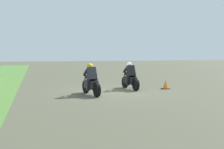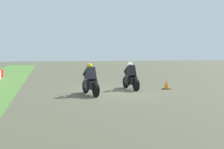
% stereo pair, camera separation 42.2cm
% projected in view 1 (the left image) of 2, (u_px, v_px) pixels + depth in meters
% --- Properties ---
extents(ground_plane, '(120.00, 120.00, 0.00)m').
position_uv_depth(ground_plane, '(111.00, 92.00, 14.05)').
color(ground_plane, '#535440').
extents(rider_lane_a, '(2.04, 0.57, 1.51)m').
position_uv_depth(rider_lane_a, '(130.00, 78.00, 15.08)').
color(rider_lane_a, black).
rests_on(rider_lane_a, ground_plane).
extents(rider_lane_b, '(2.03, 0.63, 1.51)m').
position_uv_depth(rider_lane_b, '(91.00, 82.00, 13.00)').
color(rider_lane_b, black).
rests_on(rider_lane_b, ground_plane).
extents(traffic_cone, '(0.40, 0.40, 0.51)m').
position_uv_depth(traffic_cone, '(166.00, 85.00, 15.23)').
color(traffic_cone, black).
rests_on(traffic_cone, ground_plane).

